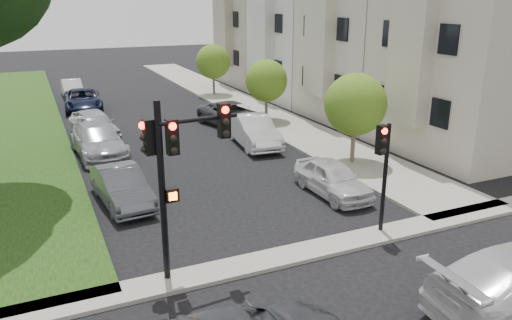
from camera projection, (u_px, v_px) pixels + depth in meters
name	position (u px, v px, depth m)	size (l,w,h in m)	color
ground	(337.00, 290.00, 12.62)	(140.00, 140.00, 0.00)	black
sidewalk_right	(233.00, 100.00, 36.06)	(3.50, 44.00, 0.12)	#A49E85
sidewalk_cross	(299.00, 253.00, 14.34)	(60.00, 1.00, 0.12)	#A49E85
house_a	(482.00, 1.00, 22.30)	(7.70, 7.55, 15.97)	#A29D81
house_b	(377.00, 1.00, 28.80)	(7.70, 7.55, 15.97)	#BCB38C
house_c	(311.00, 0.00, 35.31)	(7.70, 7.55, 15.97)	#A09B93
house_d	(266.00, 0.00, 41.81)	(7.70, 7.55, 15.97)	tan
small_tree_a	(355.00, 105.00, 21.44)	(2.71, 2.71, 4.06)	brown
small_tree_b	(266.00, 81.00, 29.23)	(2.47, 2.47, 3.71)	brown
small_tree_c	(213.00, 62.00, 37.23)	(2.58, 2.58, 3.86)	brown
traffic_signal_main	(175.00, 159.00, 12.20)	(2.34, 0.61, 4.79)	black
traffic_signal_secondary	(383.00, 159.00, 14.90)	(0.48, 0.38, 3.55)	black
car_parked_0	(332.00, 178.00, 18.62)	(1.53, 3.81, 1.30)	silver
car_parked_1	(254.00, 131.00, 24.87)	(1.60, 4.60, 1.52)	silver
car_parked_2	(233.00, 115.00, 28.63)	(2.28, 4.94, 1.37)	#3F4247
car_parked_5	(122.00, 187.00, 17.75)	(1.41, 4.05, 1.33)	#3F4247
car_parked_6	(98.00, 140.00, 23.27)	(2.07, 5.08, 1.47)	#999BA0
car_parked_7	(94.00, 124.00, 26.26)	(1.77, 4.39, 1.50)	#999BA0
car_parked_8	(83.00, 100.00, 32.83)	(2.30, 4.99, 1.39)	black
car_parked_9	(72.00, 89.00, 37.28)	(1.37, 3.94, 1.30)	silver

